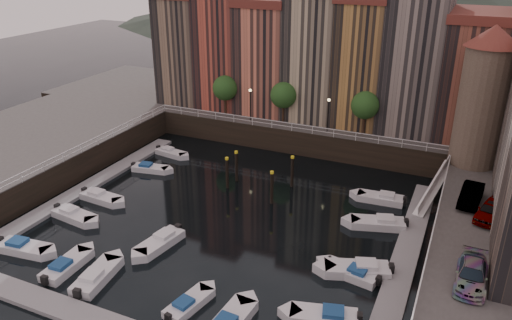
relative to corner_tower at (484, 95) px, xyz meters
The scene contains 29 objects.
ground 26.72m from the corner_tower, 144.06° to the right, with size 200.00×200.00×0.00m, color black.
quay_far 24.65m from the corner_tower, 150.10° to the left, with size 80.00×20.00×3.00m, color black.
dock_left 40.63m from the corner_tower, 156.82° to the right, with size 2.00×28.00×0.35m, color gray.
dock_right 18.84m from the corner_tower, 103.78° to the right, with size 2.00×28.00×0.35m, color gray.
mountains 97.26m from the corner_tower, 100.84° to the left, with size 145.00×100.00×18.00m.
far_terrace 18.98m from the corner_tower, 151.66° to the left, with size 48.70×10.30×17.50m.
corner_tower is the anchor object (origin of this frame).
promenade_trees 21.95m from the corner_tower, behind, with size 21.20×3.20×5.20m.
street_lamps 21.60m from the corner_tower, behind, with size 10.36×0.36×4.18m.
railings 23.10m from the corner_tower, 154.32° to the right, with size 36.08×34.04×0.52m.
gangway 9.86m from the corner_tower, 122.80° to the right, with size 2.78×8.32×3.73m.
mooring_pilings 23.43m from the corner_tower, 156.02° to the right, with size 6.38×4.68×3.78m.
boat_left_0 43.81m from the corner_tower, 140.29° to the right, with size 4.97×2.32×1.12m.
boat_left_1 40.47m from the corner_tower, 146.99° to the right, with size 4.88×2.27×1.10m.
boat_left_2 38.68m from the corner_tower, 152.11° to the right, with size 4.75×2.03×1.08m.
boat_left_3 35.56m from the corner_tower, 163.61° to the right, with size 4.37×2.23×0.98m.
boat_left_4 34.94m from the corner_tower, behind, with size 4.32×2.10×0.97m.
boat_right_0 27.90m from the corner_tower, 106.83° to the right, with size 4.96×2.87×1.11m.
boat_right_1 22.31m from the corner_tower, 109.76° to the right, with size 5.38×3.50×1.21m.
boat_right_2 22.90m from the corner_tower, 110.30° to the right, with size 4.67×2.38×1.05m.
boat_right_3 16.34m from the corner_tower, 121.18° to the right, with size 5.17×3.14×1.16m.
boat_right_4 13.87m from the corner_tower, 140.33° to the right, with size 4.78×2.00×1.09m.
boat_near_0 40.48m from the corner_tower, 135.02° to the right, with size 1.89×4.80×1.09m.
boat_near_1 38.50m from the corner_tower, 131.46° to the right, with size 2.43×5.14×1.16m.
boat_near_2 33.79m from the corner_tower, 121.16° to the right, with size 2.25×4.32×0.97m.
car_a 13.30m from the corner_tower, 80.55° to the right, with size 1.77×4.40×1.50m, color gray.
car_b 11.25m from the corner_tower, 88.06° to the right, with size 1.61×4.63×1.53m, color gray.
car_c 22.14m from the corner_tower, 87.55° to the right, with size 1.94×4.78×1.39m, color gray.
boat_extra_562 33.20m from the corner_tower, 136.44° to the right, with size 2.48×5.02×1.13m.
Camera 1 is at (19.13, -36.72, 23.48)m, focal length 35.00 mm.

